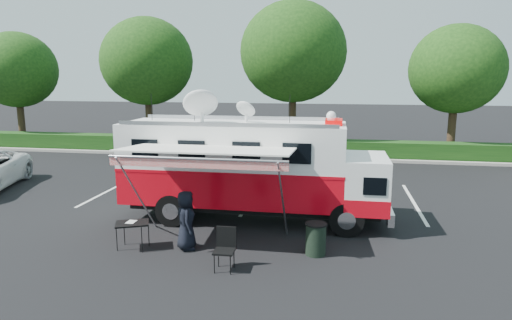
% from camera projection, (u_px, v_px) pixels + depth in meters
% --- Properties ---
extents(ground_plane, '(120.00, 120.00, 0.00)m').
position_uv_depth(ground_plane, '(253.00, 220.00, 14.89)').
color(ground_plane, black).
rests_on(ground_plane, ground).
extents(back_border, '(60.00, 6.14, 8.87)m').
position_uv_depth(back_border, '(313.00, 68.00, 26.26)').
color(back_border, '#9E998E').
rests_on(back_border, ground_plane).
extents(stall_lines, '(24.12, 5.50, 0.01)m').
position_uv_depth(stall_lines, '(254.00, 195.00, 17.88)').
color(stall_lines, silver).
rests_on(stall_lines, ground_plane).
extents(command_truck, '(8.46, 2.33, 4.07)m').
position_uv_depth(command_truck, '(251.00, 168.00, 14.58)').
color(command_truck, black).
rests_on(command_truck, ground_plane).
extents(awning, '(4.62, 2.40, 2.79)m').
position_uv_depth(awning, '(207.00, 153.00, 12.20)').
color(awning, white).
rests_on(awning, ground_plane).
extents(person, '(0.79, 0.93, 1.62)m').
position_uv_depth(person, '(187.00, 249.00, 12.43)').
color(person, black).
rests_on(person, ground_plane).
extents(folding_table, '(1.04, 0.91, 0.75)m').
position_uv_depth(folding_table, '(132.00, 224.00, 12.32)').
color(folding_table, black).
rests_on(folding_table, ground_plane).
extents(folding_chair, '(0.50, 0.52, 1.04)m').
position_uv_depth(folding_chair, '(225.00, 245.00, 11.06)').
color(folding_chair, black).
rests_on(folding_chair, ground_plane).
extents(trash_bin, '(0.58, 0.58, 0.86)m').
position_uv_depth(trash_bin, '(316.00, 239.00, 11.96)').
color(trash_bin, black).
rests_on(trash_bin, ground_plane).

